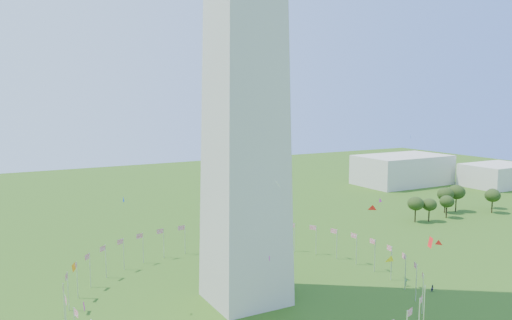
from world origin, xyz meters
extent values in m
cylinder|color=silver|center=(40.00, 50.00, 4.50)|extent=(0.24, 0.24, 9.00)
cylinder|color=silver|center=(39.39, 56.95, 4.50)|extent=(0.24, 0.24, 9.00)
cylinder|color=silver|center=(37.59, 63.68, 4.50)|extent=(0.24, 0.24, 9.00)
cylinder|color=silver|center=(34.64, 70.00, 4.50)|extent=(0.24, 0.24, 9.00)
cylinder|color=silver|center=(30.64, 75.71, 4.50)|extent=(0.24, 0.24, 9.00)
cylinder|color=silver|center=(25.71, 80.64, 4.50)|extent=(0.24, 0.24, 9.00)
cylinder|color=silver|center=(20.00, 84.64, 4.50)|extent=(0.24, 0.24, 9.00)
cylinder|color=silver|center=(13.68, 87.59, 4.50)|extent=(0.24, 0.24, 9.00)
cylinder|color=silver|center=(6.95, 89.39, 4.50)|extent=(0.24, 0.24, 9.00)
cylinder|color=silver|center=(0.00, 90.00, 4.50)|extent=(0.24, 0.24, 9.00)
cylinder|color=silver|center=(-6.95, 89.39, 4.50)|extent=(0.24, 0.24, 9.00)
cylinder|color=silver|center=(-13.68, 87.59, 4.50)|extent=(0.24, 0.24, 9.00)
cylinder|color=silver|center=(-20.00, 84.64, 4.50)|extent=(0.24, 0.24, 9.00)
cylinder|color=silver|center=(-25.71, 80.64, 4.50)|extent=(0.24, 0.24, 9.00)
cylinder|color=silver|center=(-30.64, 75.71, 4.50)|extent=(0.24, 0.24, 9.00)
cylinder|color=silver|center=(-34.64, 70.00, 4.50)|extent=(0.24, 0.24, 9.00)
cylinder|color=silver|center=(-37.59, 63.68, 4.50)|extent=(0.24, 0.24, 9.00)
cylinder|color=silver|center=(-39.39, 56.95, 4.50)|extent=(0.24, 0.24, 9.00)
cylinder|color=silver|center=(-40.00, 50.00, 4.50)|extent=(0.24, 0.24, 9.00)
cylinder|color=silver|center=(20.00, 15.36, 4.50)|extent=(0.24, 0.24, 9.00)
cylinder|color=silver|center=(25.71, 19.36, 4.50)|extent=(0.24, 0.24, 9.00)
cylinder|color=silver|center=(30.64, 24.29, 4.50)|extent=(0.24, 0.24, 9.00)
cylinder|color=silver|center=(34.64, 30.00, 4.50)|extent=(0.24, 0.24, 9.00)
cylinder|color=silver|center=(37.59, 36.32, 4.50)|extent=(0.24, 0.24, 9.00)
cylinder|color=silver|center=(39.39, 43.05, 4.50)|extent=(0.24, 0.24, 9.00)
cube|color=beige|center=(150.00, 150.00, 8.00)|extent=(50.00, 30.00, 16.00)
cube|color=beige|center=(190.00, 120.00, 6.00)|extent=(35.00, 25.00, 12.00)
imported|color=#2C1849|center=(42.63, 32.07, 0.90)|extent=(0.95, 0.77, 1.80)
imported|color=#1A432B|center=(39.72, 38.00, 0.86)|extent=(1.20, 1.25, 1.72)
plane|color=red|center=(21.10, 30.68, 23.62)|extent=(1.67, 2.21, 2.00)
plane|color=orange|center=(-42.24, 20.53, 24.09)|extent=(0.09, 1.43, 1.43)
plane|color=blue|center=(-26.42, 56.23, 25.54)|extent=(0.66, 1.42, 1.56)
plane|color=#CC2699|center=(-1.33, 36.57, 14.22)|extent=(1.02, 0.71, 1.23)
plane|color=white|center=(-3.77, 29.34, 31.30)|extent=(2.12, 1.22, 1.74)
plane|color=blue|center=(39.86, 38.49, 37.89)|extent=(0.43, 1.13, 1.14)
plane|color=red|center=(34.92, 24.28, 15.52)|extent=(1.38, 1.51, 1.49)
plane|color=red|center=(23.55, 16.56, 19.31)|extent=(1.83, 1.46, 2.12)
plane|color=#CC2699|center=(-36.11, 52.49, 5.00)|extent=(0.56, 1.82, 1.88)
plane|color=#CC2699|center=(29.34, 37.12, 23.30)|extent=(1.00, 0.23, 0.99)
plane|color=orange|center=(37.26, 28.68, 15.12)|extent=(1.57, 1.74, 1.91)
plane|color=yellow|center=(27.67, 31.58, 10.75)|extent=(2.28, 1.61, 2.46)
ellipsoid|color=#2F4717|center=(91.57, 84.53, 4.83)|extent=(6.18, 6.18, 9.66)
ellipsoid|color=#2F4717|center=(97.05, 82.75, 4.40)|extent=(5.63, 5.63, 8.80)
ellipsoid|color=#2F4717|center=(107.64, 83.47, 4.43)|extent=(5.67, 5.67, 8.85)
ellipsoid|color=#2F4717|center=(114.14, 89.81, 5.23)|extent=(6.69, 6.69, 10.45)
ellipsoid|color=#2F4717|center=(120.30, 89.41, 5.54)|extent=(7.09, 7.09, 11.08)
ellipsoid|color=#2F4717|center=(131.21, 80.35, 4.89)|extent=(6.26, 6.26, 9.78)
ellipsoid|color=#2F4717|center=(138.73, 85.72, 4.27)|extent=(5.46, 5.46, 8.54)
camera|label=1|loc=(-52.15, -50.26, 47.48)|focal=35.00mm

